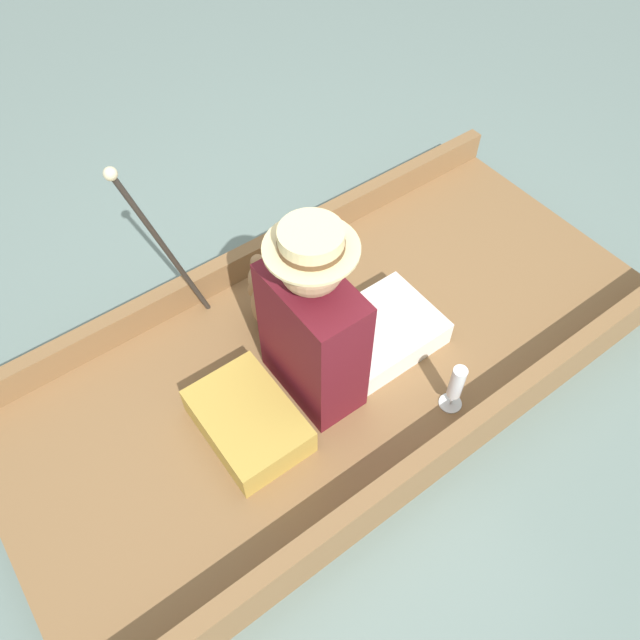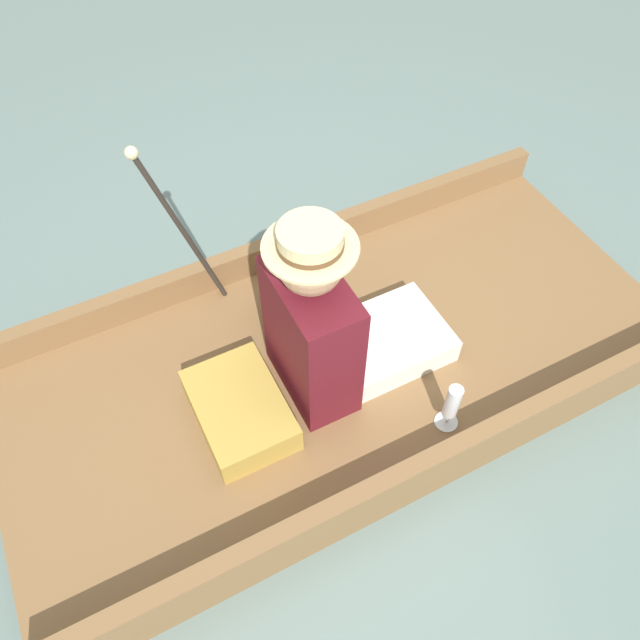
# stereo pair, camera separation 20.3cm
# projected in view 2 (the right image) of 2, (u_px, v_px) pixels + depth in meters

# --- Properties ---
(ground_plane) EXTENTS (16.00, 16.00, 0.00)m
(ground_plane) POSITION_uv_depth(u_px,v_px,m) (340.00, 372.00, 2.47)
(ground_plane) COLOR slate
(punt_boat) EXTENTS (1.17, 2.56, 0.25)m
(punt_boat) POSITION_uv_depth(u_px,v_px,m) (341.00, 362.00, 2.42)
(punt_boat) COLOR brown
(punt_boat) RESTS_ON ground_plane
(seat_cushion) EXTENTS (0.41, 0.29, 0.12)m
(seat_cushion) POSITION_uv_depth(u_px,v_px,m) (240.00, 410.00, 2.16)
(seat_cushion) COLOR #B7933D
(seat_cushion) RESTS_ON punt_boat
(seated_person) EXTENTS (0.37, 0.67, 0.77)m
(seated_person) POSITION_uv_depth(u_px,v_px,m) (331.00, 327.00, 2.10)
(seated_person) COLOR white
(seated_person) RESTS_ON punt_boat
(teddy_bear) EXTENTS (0.25, 0.15, 0.35)m
(teddy_bear) POSITION_uv_depth(u_px,v_px,m) (280.00, 292.00, 2.36)
(teddy_bear) COLOR #9E754C
(teddy_bear) RESTS_ON punt_boat
(wine_glass) EXTENTS (0.08, 0.08, 0.22)m
(wine_glass) POSITION_uv_depth(u_px,v_px,m) (452.00, 404.00, 2.10)
(wine_glass) COLOR silver
(wine_glass) RESTS_ON punt_boat
(walking_cane) EXTENTS (0.04, 0.24, 0.80)m
(walking_cane) POSITION_uv_depth(u_px,v_px,m) (175.00, 219.00, 2.16)
(walking_cane) COLOR #2D2823
(walking_cane) RESTS_ON punt_boat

